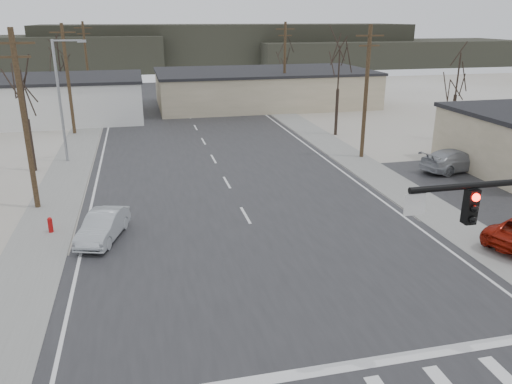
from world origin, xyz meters
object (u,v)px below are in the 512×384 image
fire_hydrant (50,225)px  sedan_crossing (103,226)px  car_far_a (224,97)px  car_far_b (129,89)px  car_parked_silver (455,160)px

fire_hydrant → sedan_crossing: 3.09m
sedan_crossing → fire_hydrant: bearing=168.6°
car_far_a → car_far_b: bearing=-22.4°
fire_hydrant → car_far_b: 48.70m
car_parked_silver → car_far_b: bearing=14.9°
sedan_crossing → car_far_b: bearing=106.2°
sedan_crossing → car_far_a: 42.47m
fire_hydrant → sedan_crossing: sedan_crossing is taller
fire_hydrant → car_far_b: bearing=85.8°
sedan_crossing → car_far_b: car_far_b is taller
fire_hydrant → sedan_crossing: size_ratio=0.21×
fire_hydrant → car_parked_silver: size_ratio=0.16×
car_far_b → car_parked_silver: car_far_b is taller
car_far_a → car_parked_silver: car_parked_silver is taller
car_far_a → sedan_crossing: bearing=88.1°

